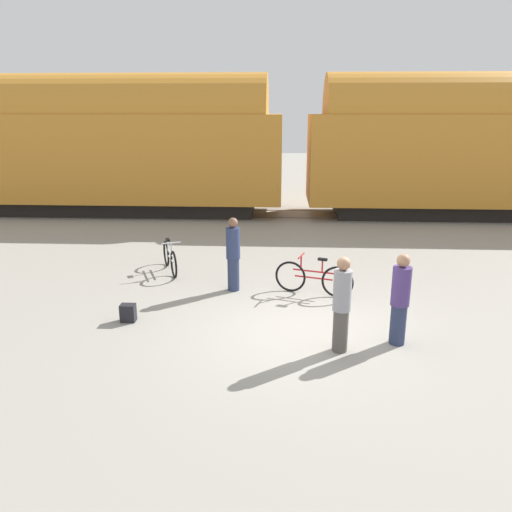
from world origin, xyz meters
The scene contains 10 objects.
ground_plane centered at (0.00, 0.00, 0.00)m, with size 80.00×80.00×0.00m, color gray.
freight_train centered at (0.00, 10.71, 2.71)m, with size 58.12×3.09×5.21m.
rail_near centered at (0.00, 10.00, 0.01)m, with size 70.12×0.07×0.01m, color #4C4238.
rail_far centered at (0.00, 11.43, 0.01)m, with size 70.12×0.07×0.01m, color #4C4238.
bicycle_silver centered at (-3.23, 3.32, 0.35)m, with size 0.70×1.58×0.83m.
bicycle_maroon centered at (0.24, 1.88, 0.37)m, with size 1.68×0.60×0.87m.
person_in_navy centered at (-1.52, 2.07, 0.84)m, with size 0.31×0.31×1.65m.
person_in_purple centered at (1.55, -0.44, 0.81)m, with size 0.32×0.32×1.61m.
person_in_grey centered at (0.54, -0.77, 0.83)m, with size 0.30×0.30×1.63m.
backpack centered at (-3.36, 0.24, 0.17)m, with size 0.28×0.20×0.34m.
Camera 1 is at (-0.46, -8.42, 3.86)m, focal length 35.00 mm.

